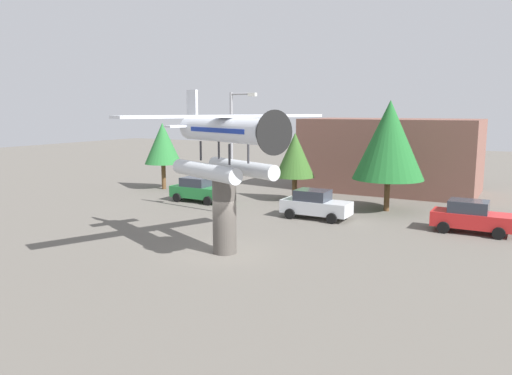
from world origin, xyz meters
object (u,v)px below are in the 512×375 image
Objects in this scene: display_pedestal at (224,215)px; car_far_red at (472,217)px; car_mid_silver at (315,204)px; streetlight_primary at (234,145)px; tree_east at (295,155)px; storefront_building at (390,155)px; tree_west at (163,144)px; floatplane_monument at (225,141)px; tree_center_back at (389,140)px; car_near_green at (199,190)px.

display_pedestal is 13.73m from car_far_red.
streetlight_primary reaches higher than car_mid_silver.
tree_east is at bearing 78.62° from streetlight_primary.
tree_west is at bearing -153.02° from storefront_building.
storefront_building is at bearing 26.98° from tree_west.
streetlight_primary is at bearing -29.22° from tree_west.
tree_east is at bearing 125.83° from floatplane_monument.
tree_west reaches higher than display_pedestal.
tree_west is (-14.71, 13.45, 2.04)m from display_pedestal.
car_far_red is 0.84× the size of tree_east.
tree_center_back is (18.80, -0.07, 0.84)m from tree_west.
storefront_building is 9.54m from tree_east.
car_far_red is (9.50, 9.80, -4.36)m from floatplane_monument.
car_mid_silver is 16.46m from tree_west.
display_pedestal reaches higher than car_near_green.
streetlight_primary is at bearing -29.31° from car_near_green.
car_mid_silver is 8.81m from car_far_red.
floatplane_monument reaches higher than tree_center_back.
streetlight_primary reaches higher than floatplane_monument.
car_near_green is at bearing -29.16° from tree_west.
car_near_green is 0.84× the size of tree_east.
streetlight_primary reaches higher than tree_center_back.
tree_center_back is at bearing 14.29° from car_near_green.
car_mid_silver is 13.26m from storefront_building.
tree_east is at bearing -120.64° from storefront_building.
streetlight_primary is 1.54× the size of tree_east.
car_near_green is at bearing -165.71° from tree_center_back.
display_pedestal is 0.72× the size of tree_east.
display_pedestal is 0.85× the size of car_near_green.
tree_center_back is at bearing 35.89° from streetlight_primary.
storefront_building is (1.96, 22.05, -2.30)m from floatplane_monument.
floatplane_monument is 2.37× the size of car_near_green.
car_near_green is 7.46m from tree_west.
storefront_building is (10.81, 11.89, 2.06)m from car_near_green.
tree_west is at bearing -178.32° from tree_east.
tree_center_back is (4.09, 13.38, 2.89)m from display_pedestal.
streetlight_primary reaches higher than display_pedestal.
tree_center_back reaches higher than car_near_green.
tree_center_back is at bearing -0.23° from tree_west.
display_pedestal is 14.16m from tree_east.
storefront_building is (1.23, 13.04, 2.06)m from car_mid_silver.
car_near_green is 0.55× the size of streetlight_primary.
floatplane_monument reaches higher than display_pedestal.
car_near_green is (-8.73, 10.11, -0.90)m from display_pedestal.
car_mid_silver is at bearing -95.40° from storefront_building.
storefront_building is 1.89× the size of tree_center_back.
floatplane_monument is (0.12, -0.05, 3.45)m from display_pedestal.
tree_center_back is (6.87, -0.42, 1.32)m from tree_east.
car_mid_silver is at bearing -126.30° from tree_center_back.
streetlight_primary is at bearing 118.41° from display_pedestal.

